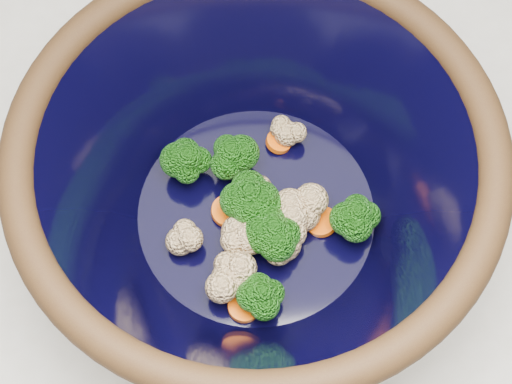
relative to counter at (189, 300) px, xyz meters
The scene contains 4 objects.
ground 0.45m from the counter, ahead, with size 3.00×3.00×0.00m, color #9E7A54.
counter is the anchor object (origin of this frame).
mixing_bowl 0.56m from the counter, 37.04° to the right, with size 0.45×0.45×0.17m.
vegetable_pile 0.53m from the counter, 40.30° to the right, with size 0.19×0.19×0.06m.
Camera 1 is at (0.07, -0.34, 1.54)m, focal length 50.00 mm.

